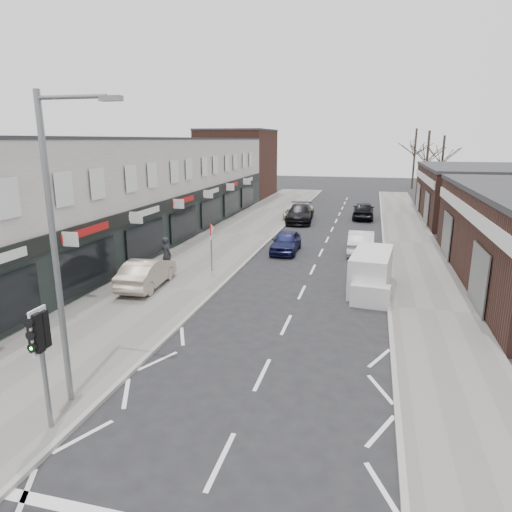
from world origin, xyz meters
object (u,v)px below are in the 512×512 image
Objects in this scene: parked_car_left_a at (286,242)px; sedan_on_pavement at (147,273)px; white_van at (371,273)px; parked_car_left_b at (300,214)px; parked_car_right_a at (361,242)px; parked_car_left_c at (299,212)px; parked_car_right_b at (363,210)px; street_lamp at (59,238)px; traffic_light at (40,341)px; pedestrian at (166,255)px; warning_sign at (212,233)px.

sedan_on_pavement is at bearing -120.31° from parked_car_left_a.
white_van reaches higher than parked_car_left_b.
parked_car_left_b is 11.44m from parked_car_right_a.
parked_car_left_c is (-0.36, 1.73, -0.12)m from parked_car_left_b.
parked_car_right_b is at bearing -116.82° from sedan_on_pavement.
street_lamp reaches higher than parked_car_left_a.
traffic_light is at bearing 71.06° from parked_car_right_a.
pedestrian is at bearing 102.98° from traffic_light.
parked_car_right_b is (9.55, 23.09, -0.03)m from sedan_on_pavement.
parked_car_right_b reaches higher than parked_car_left_b.
parked_car_right_a is (-0.67, 7.43, -0.15)m from white_van.
pedestrian is at bearing 35.80° from parked_car_right_a.
white_van is 1.23× the size of parked_car_left_a.
parked_car_right_a is (4.64, 0.86, 0.05)m from parked_car_left_a.
parked_car_right_a is 0.97× the size of parked_car_right_b.
parked_car_right_b is at bearing 69.40° from warning_sign.
parked_car_left_b is (4.24, 19.86, -0.04)m from sedan_on_pavement.
parked_car_left_b reaches higher than parked_car_left_c.
warning_sign is 8.43m from white_van.
street_lamp is 1.51× the size of parked_car_left_b.
street_lamp reaches higher than parked_car_right_a.
traffic_light is 14.04m from warning_sign.
parked_car_left_c is at bearing -104.55° from sedan_on_pavement.
parked_car_right_b is (6.66, 33.77, -1.64)m from traffic_light.
sedan_on_pavement is 1.05× the size of parked_car_left_a.
warning_sign reaches higher than parked_car_left_c.
parked_car_left_a is at bearing 134.63° from white_van.
parked_car_left_c is at bearing 96.75° from parked_car_left_b.
street_lamp is at bearing 101.88° from sedan_on_pavement.
white_van is 10.57m from pedestrian.
parked_car_right_a reaches higher than parked_car_left_a.
warning_sign is 0.61× the size of parked_car_right_a.
parked_car_left_a is 0.88× the size of parked_car_right_b.
pedestrian is (-10.56, 0.17, 0.20)m from white_van.
traffic_light reaches higher than parked_car_left_b.
sedan_on_pavement is (-2.12, -3.33, -1.39)m from warning_sign.
parked_car_right_b is (-0.85, 20.70, -0.10)m from white_van.
pedestrian reaches higher than parked_car_left_c.
traffic_light is 19.83m from parked_car_left_a.
parked_car_left_b is at bearing 87.11° from street_lamp.
parked_car_left_c is (-6.51, 19.20, -0.23)m from white_van.
parked_car_left_b is 6.22m from parked_car_right_b.
traffic_light reaches higher than parked_car_right_b.
warning_sign reaches higher than parked_car_right_a.
parked_car_left_c is at bearing 14.80° from parked_car_right_b.
parked_car_left_b is (4.41, 17.30, -0.31)m from pedestrian.
sedan_on_pavement is at bearing 118.78° from pedestrian.
traffic_light is 2.52m from street_lamp.
street_lamp reaches higher than white_van.
parked_car_left_a is (5.25, 6.40, -0.39)m from pedestrian.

